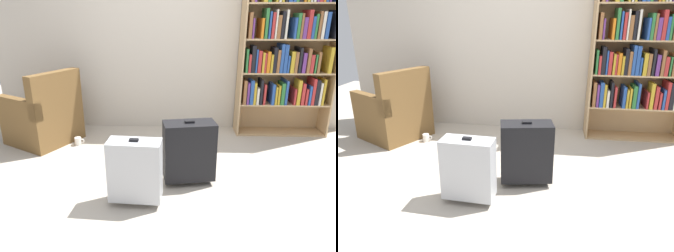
# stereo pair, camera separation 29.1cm
# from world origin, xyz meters

# --- Properties ---
(ground_plane) EXTENTS (8.53, 8.53, 0.00)m
(ground_plane) POSITION_xyz_m (0.00, 0.00, 0.00)
(ground_plane) COLOR #B2A899
(back_wall) EXTENTS (4.88, 0.10, 2.60)m
(back_wall) POSITION_xyz_m (0.00, 1.74, 1.30)
(back_wall) COLOR beige
(back_wall) RESTS_ON ground
(bookshelf) EXTENTS (1.17, 0.33, 2.03)m
(bookshelf) POSITION_xyz_m (1.39, 1.50, 1.11)
(bookshelf) COLOR tan
(bookshelf) RESTS_ON ground
(armchair) EXTENTS (0.95, 0.95, 0.90)m
(armchair) POSITION_xyz_m (-1.61, 1.09, 0.32)
(armchair) COLOR brown
(armchair) RESTS_ON ground
(mug) EXTENTS (0.12, 0.08, 0.10)m
(mug) POSITION_xyz_m (-1.18, 0.98, 0.05)
(mug) COLOR white
(mug) RESTS_ON ground
(suitcase_black) EXTENTS (0.50, 0.31, 0.62)m
(suitcase_black) POSITION_xyz_m (0.15, 0.14, 0.33)
(suitcase_black) COLOR black
(suitcase_black) RESTS_ON ground
(suitcase_silver) EXTENTS (0.45, 0.23, 0.59)m
(suitcase_silver) POSITION_xyz_m (-0.31, -0.24, 0.31)
(suitcase_silver) COLOR #B7BABF
(suitcase_silver) RESTS_ON ground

